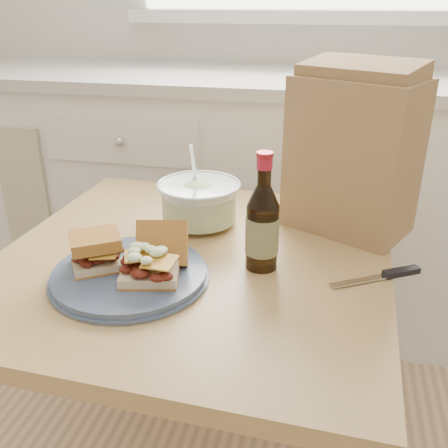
% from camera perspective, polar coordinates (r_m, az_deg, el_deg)
% --- Properties ---
extents(cabinet_run, '(2.50, 0.64, 0.94)m').
position_cam_1_polar(cabinet_run, '(1.98, 6.00, 3.06)').
color(cabinet_run, white).
rests_on(cabinet_run, ground).
extents(dining_table, '(0.85, 0.85, 0.69)m').
position_cam_1_polar(dining_table, '(1.13, -3.44, -8.06)').
color(dining_table, tan).
rests_on(dining_table, ground).
extents(plate, '(0.30, 0.30, 0.02)m').
position_cam_1_polar(plate, '(1.00, -10.71, -5.71)').
color(plate, '#44526D').
rests_on(plate, dining_table).
extents(sandwich_left, '(0.12, 0.12, 0.07)m').
position_cam_1_polar(sandwich_left, '(1.01, -14.42, -2.96)').
color(sandwich_left, '#CAB58E').
rests_on(sandwich_left, plate).
extents(sandwich_right, '(0.13, 0.17, 0.09)m').
position_cam_1_polar(sandwich_right, '(0.96, -8.01, -3.88)').
color(sandwich_right, '#CAB58E').
rests_on(sandwich_right, plate).
extents(coleslaw_bowl, '(0.20, 0.20, 0.20)m').
position_cam_1_polar(coleslaw_bowl, '(1.20, -2.87, 2.31)').
color(coleslaw_bowl, silver).
rests_on(coleslaw_bowl, dining_table).
extents(beer_bottle, '(0.07, 0.07, 0.24)m').
position_cam_1_polar(beer_bottle, '(0.99, 4.41, -0.24)').
color(beer_bottle, black).
rests_on(beer_bottle, dining_table).
extents(knife, '(0.18, 0.12, 0.01)m').
position_cam_1_polar(knife, '(1.04, 18.51, -5.47)').
color(knife, silver).
rests_on(knife, dining_table).
extents(paper_bag, '(0.32, 0.28, 0.35)m').
position_cam_1_polar(paper_bag, '(1.18, 14.51, 7.48)').
color(paper_bag, '#AA8052').
rests_on(paper_bag, dining_table).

